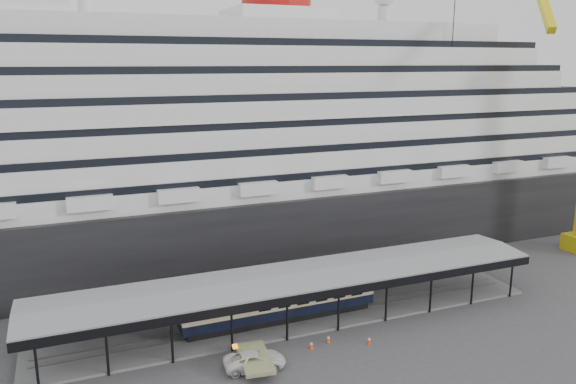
# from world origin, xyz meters

# --- Properties ---
(ground) EXTENTS (200.00, 200.00, 0.00)m
(ground) POSITION_xyz_m (0.00, 0.00, 0.00)
(ground) COLOR #3D3D40
(ground) RESTS_ON ground
(cruise_ship) EXTENTS (130.00, 30.00, 43.90)m
(cruise_ship) POSITION_xyz_m (0.05, 32.00, 18.35)
(cruise_ship) COLOR black
(cruise_ship) RESTS_ON ground
(platform_canopy) EXTENTS (56.00, 9.18, 5.30)m
(platform_canopy) POSITION_xyz_m (0.00, 5.00, 2.36)
(platform_canopy) COLOR slate
(platform_canopy) RESTS_ON ground
(port_truck) EXTENTS (5.99, 3.33, 1.58)m
(port_truck) POSITION_xyz_m (-7.63, -2.91, 0.79)
(port_truck) COLOR white
(port_truck) RESTS_ON ground
(pullman_carriage) EXTENTS (21.71, 3.05, 21.29)m
(pullman_carriage) POSITION_xyz_m (-2.11, 5.00, 2.59)
(pullman_carriage) COLOR black
(pullman_carriage) RESTS_ON ground
(traffic_cone_left) EXTENTS (0.45, 0.45, 0.80)m
(traffic_cone_left) POSITION_xyz_m (-1.31, -1.54, 0.40)
(traffic_cone_left) COLOR #F74A0D
(traffic_cone_left) RESTS_ON ground
(traffic_cone_mid) EXTENTS (0.46, 0.46, 0.84)m
(traffic_cone_mid) POSITION_xyz_m (4.42, -2.89, 0.42)
(traffic_cone_mid) COLOR #FB390D
(traffic_cone_mid) RESTS_ON ground
(traffic_cone_right) EXTENTS (0.56, 0.56, 0.82)m
(traffic_cone_right) POSITION_xyz_m (0.80, -1.06, 0.41)
(traffic_cone_right) COLOR #D94E0C
(traffic_cone_right) RESTS_ON ground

